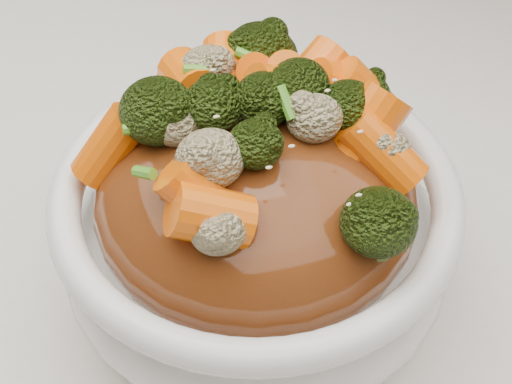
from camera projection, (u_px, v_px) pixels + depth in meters
name	position (u px, v px, depth m)	size (l,w,h in m)	color
tablecloth	(242.00, 297.00, 0.46)	(1.20, 0.80, 0.04)	white
bowl	(256.00, 232.00, 0.42)	(0.23, 0.23, 0.09)	white
sauce_base	(256.00, 196.00, 0.39)	(0.18, 0.18, 0.10)	#652E11
carrots	(256.00, 105.00, 0.35)	(0.18, 0.18, 0.05)	#FF6808
broccoli	(256.00, 107.00, 0.35)	(0.18, 0.18, 0.05)	black
cauliflower	(256.00, 110.00, 0.35)	(0.18, 0.18, 0.04)	tan
scallions	(256.00, 103.00, 0.35)	(0.13, 0.13, 0.02)	#4C9522
sesame_seeds	(256.00, 103.00, 0.35)	(0.16, 0.16, 0.01)	beige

